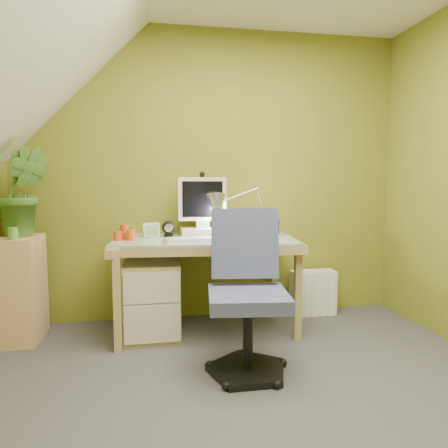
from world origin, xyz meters
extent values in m
cube|color=#46464A|center=(0.00, 0.00, -0.01)|extent=(3.20, 3.20, 0.01)
cube|color=olive|center=(0.00, 1.60, 1.20)|extent=(3.20, 0.01, 2.40)
cube|color=white|center=(-1.00, 0.00, 1.85)|extent=(1.10, 3.20, 1.10)
cube|color=silver|center=(-0.19, 1.08, 0.73)|extent=(0.44, 0.16, 0.02)
cube|color=#D35821|center=(0.27, 1.08, 0.72)|extent=(0.27, 0.20, 0.01)
ellipsoid|color=white|center=(0.27, 1.08, 0.74)|extent=(0.12, 0.08, 0.04)
cylinder|color=maroon|center=(0.07, 1.14, 0.76)|extent=(0.08, 0.08, 0.08)
cube|color=red|center=(0.31, 1.34, 0.78)|extent=(0.13, 0.09, 0.12)
cube|color=navy|center=(0.45, 1.38, 0.78)|extent=(0.12, 0.10, 0.12)
cube|color=#B1DB96|center=(-0.51, 1.36, 0.78)|extent=(0.13, 0.05, 0.11)
cube|color=tan|center=(-1.45, 1.28, 0.38)|extent=(0.28, 0.43, 0.76)
imported|color=#3A6A23|center=(-1.41, 1.33, 1.08)|extent=(0.40, 0.34, 0.64)
cylinder|color=#58943D|center=(-1.43, 1.13, 0.80)|extent=(0.07, 0.07, 0.08)
cube|color=white|center=(0.86, 1.46, 0.19)|extent=(0.39, 0.16, 0.38)
camera|label=1|loc=(-0.49, -1.84, 1.14)|focal=33.00mm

